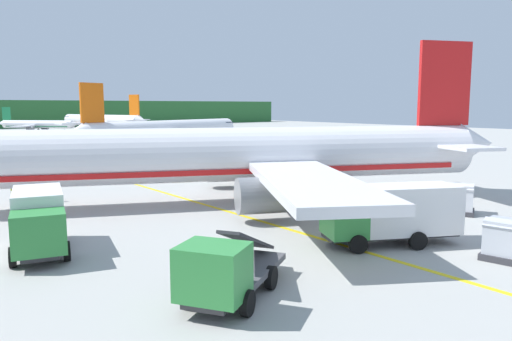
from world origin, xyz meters
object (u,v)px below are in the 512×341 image
at_px(airliner_far_taxiway, 103,121).
at_px(service_truck_fuel, 394,212).
at_px(crew_supervisor, 46,187).
at_px(service_truck_baggage, 225,272).
at_px(airliner_mid_apron, 165,131).
at_px(cargo_container_mid, 505,240).
at_px(cargo_container_near, 460,199).
at_px(crew_loader_right, 14,194).
at_px(service_truck_catering, 39,220).
at_px(airliner_distant, 37,124).
at_px(airliner_foreground, 246,155).

height_order(airliner_far_taxiway, service_truck_fuel, airliner_far_taxiway).
height_order(service_truck_fuel, crew_supervisor, service_truck_fuel).
relative_size(service_truck_fuel, service_truck_baggage, 1.16).
relative_size(airliner_mid_apron, cargo_container_mid, 17.06).
bearing_deg(cargo_container_mid, cargo_container_near, 40.52).
distance_m(cargo_container_near, crew_loader_right, 29.50).
bearing_deg(cargo_container_near, airliner_mid_apron, 81.72).
xyz_separation_m(cargo_container_near, crew_loader_right, (-22.20, 19.42, 0.08)).
distance_m(service_truck_baggage, service_truck_catering, 11.01).
xyz_separation_m(airliner_mid_apron, airliner_distant, (-1.74, 70.31, -1.01)).
bearing_deg(crew_supervisor, cargo_container_mid, -65.30).
relative_size(service_truck_baggage, service_truck_catering, 0.98).
distance_m(cargo_container_near, crew_supervisor, 28.64).
height_order(cargo_container_near, crew_loader_right, cargo_container_near).
height_order(airliner_foreground, cargo_container_mid, airliner_foreground).
height_order(airliner_foreground, service_truck_catering, airliner_foreground).
relative_size(airliner_far_taxiway, crew_loader_right, 18.80).
relative_size(airliner_distant, crew_loader_right, 10.04).
distance_m(service_truck_catering, crew_loader_right, 11.63).
relative_size(airliner_distant, cargo_container_mid, 8.78).
relative_size(airliner_mid_apron, crew_loader_right, 19.50).
distance_m(airliner_mid_apron, cargo_container_mid, 63.54).
xyz_separation_m(airliner_foreground, cargo_container_near, (8.34, -11.76, -2.42)).
xyz_separation_m(service_truck_baggage, cargo_container_near, (20.14, 2.57, -0.21)).
bearing_deg(airliner_foreground, airliner_far_taxiway, 74.25).
bearing_deg(service_truck_baggage, airliner_far_taxiway, 70.87).
height_order(service_truck_fuel, service_truck_catering, service_truck_fuel).
xyz_separation_m(airliner_foreground, airliner_mid_apron, (16.39, 43.57, -0.52)).
xyz_separation_m(airliner_mid_apron, cargo_container_near, (-8.05, -55.33, -1.89)).
xyz_separation_m(airliner_foreground, service_truck_fuel, (-0.90, -13.40, -1.75)).
distance_m(cargo_container_near, cargo_container_mid, 9.68).
xyz_separation_m(service_truck_catering, crew_loader_right, (1.38, 11.54, -0.54)).
xyz_separation_m(cargo_container_mid, crew_supervisor, (-12.42, 27.00, 0.13)).
height_order(cargo_container_mid, crew_loader_right, cargo_container_mid).
xyz_separation_m(airliner_mid_apron, service_truck_baggage, (-28.19, -57.90, -1.68)).
distance_m(service_truck_baggage, cargo_container_near, 20.31).
distance_m(airliner_foreground, service_truck_catering, 15.83).
bearing_deg(airliner_mid_apron, cargo_container_mid, -104.04).
height_order(airliner_mid_apron, crew_supervisor, airliner_mid_apron).
bearing_deg(service_truck_fuel, crew_loader_right, 121.62).
bearing_deg(cargo_container_mid, airliner_far_taxiway, 76.89).
xyz_separation_m(service_truck_baggage, crew_loader_right, (-2.06, 21.99, -0.13)).
xyz_separation_m(airliner_distant, service_truck_fuel, (-15.55, -127.27, -0.22)).
bearing_deg(cargo_container_mid, service_truck_fuel, 112.03).
bearing_deg(crew_loader_right, cargo_container_near, -41.18).
xyz_separation_m(airliner_mid_apron, cargo_container_mid, (-15.41, -61.62, -1.94)).
distance_m(airliner_far_taxiway, airliner_distant, 17.30).
distance_m(service_truck_fuel, crew_loader_right, 24.73).
bearing_deg(service_truck_fuel, service_truck_baggage, -175.10).
distance_m(airliner_far_taxiway, cargo_container_near, 119.19).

